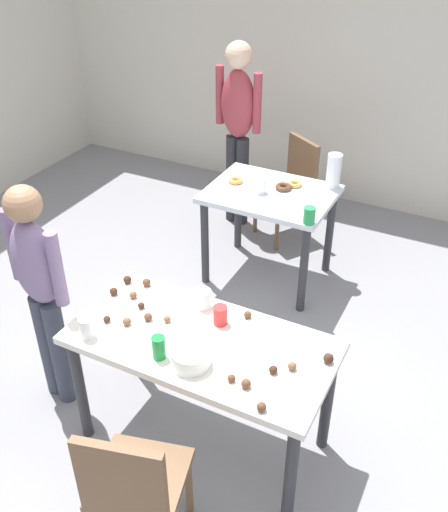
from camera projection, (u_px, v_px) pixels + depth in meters
ground_plane at (186, 423)px, 3.40m from camera, size 6.40×6.40×0.00m
wall_back at (365, 65)px, 5.07m from camera, size 6.40×0.10×2.60m
dining_table_near at (202, 355)px, 2.95m from camera, size 1.34×0.66×0.75m
dining_table_far at (270, 207)px, 4.31m from camera, size 0.91×0.70×0.75m
chair_near_table at (133, 485)px, 2.49m from camera, size 0.49×0.49×0.87m
chair_far_table at (292, 183)px, 4.93m from camera, size 0.55×0.55×0.87m
person_girl_near at (39, 282)px, 3.14m from camera, size 0.45×0.26×1.42m
person_adult_far at (238, 119)px, 4.86m from camera, size 0.46×0.25×1.61m
mixing_bowl at (191, 357)px, 2.72m from camera, size 0.19×0.19×0.09m
soda_can at (159, 347)px, 2.75m from camera, size 0.07×0.07×0.12m
fork_near at (120, 345)px, 2.85m from camera, size 0.17×0.02×0.01m
cup_near_0 at (87, 328)px, 2.88m from camera, size 0.07×0.07×0.11m
cup_near_1 at (203, 299)px, 3.08m from camera, size 0.08×0.08×0.11m
cup_near_2 at (220, 315)px, 2.97m from camera, size 0.07×0.07×0.10m
cake_ball_0 at (127, 280)px, 3.28m from camera, size 0.05×0.05×0.05m
cake_ball_1 at (147, 282)px, 3.26m from camera, size 0.05×0.05×0.05m
cake_ball_2 at (262, 407)px, 2.50m from camera, size 0.04×0.04×0.04m
cake_ball_3 at (114, 291)px, 3.19m from camera, size 0.04×0.04×0.04m
cake_ball_4 at (231, 378)px, 2.64m from camera, size 0.04×0.04×0.04m
cake_ball_5 at (246, 384)px, 2.61m from camera, size 0.05×0.05×0.05m
cake_ball_6 at (141, 306)px, 3.09m from camera, size 0.04×0.04×0.04m
cake_ball_7 at (328, 358)px, 2.74m from camera, size 0.05×0.05×0.05m
cake_ball_8 at (167, 319)px, 3.00m from camera, size 0.04×0.04×0.04m
cake_ball_9 at (127, 321)px, 2.97m from camera, size 0.04×0.04×0.04m
cake_ball_10 at (248, 315)px, 3.02m from camera, size 0.04×0.04×0.04m
cake_ball_11 at (273, 370)px, 2.69m from camera, size 0.04×0.04×0.04m
cake_ball_12 at (292, 366)px, 2.70m from camera, size 0.04×0.04×0.04m
cake_ball_13 at (133, 295)px, 3.16m from camera, size 0.04×0.04×0.04m
cake_ball_14 at (148, 317)px, 3.01m from camera, size 0.04×0.04×0.04m
cake_ball_15 at (107, 319)px, 2.99m from camera, size 0.04×0.04×0.04m
pitcher_far at (334, 171)px, 4.24m from camera, size 0.11×0.11×0.26m
cup_far_0 at (260, 186)px, 4.20m from camera, size 0.08×0.08×0.11m
cup_far_1 at (309, 215)px, 3.83m from camera, size 0.08×0.08×0.12m
donut_far_0 at (283, 187)px, 4.27m from camera, size 0.12×0.12×0.04m
donut_far_1 at (236, 180)px, 4.36m from camera, size 0.11×0.11×0.03m
donut_far_2 at (295, 184)px, 4.31m from camera, size 0.11×0.11×0.03m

